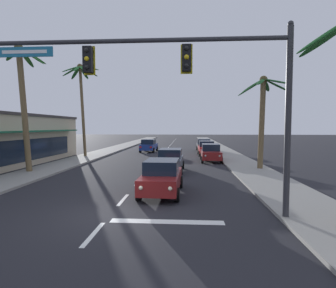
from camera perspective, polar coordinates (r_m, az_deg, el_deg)
ground_plane at (r=10.98m, az=-11.89°, el=-14.15°), size 220.00×220.00×0.00m
sidewalk_right at (r=30.64m, az=13.03°, el=-2.64°), size 3.20×110.00×0.14m
sidewalk_left at (r=32.07m, az=-15.69°, el=-2.40°), size 3.20×110.00×0.14m
lane_markings at (r=29.72m, az=-0.93°, el=-2.86°), size 4.28×86.71×0.01m
traffic_signal_mast at (r=10.08m, az=4.52°, el=13.56°), size 10.77×0.41×6.96m
sedan_lead_at_stop_bar at (r=13.82m, az=-1.30°, el=-6.74°), size 2.06×4.50×1.68m
sedan_third_in_queue at (r=20.68m, az=0.50°, el=-3.31°), size 2.06×4.50×1.68m
sedan_oncoming_far at (r=36.89m, az=-3.98°, el=-0.30°), size 2.13×4.52×1.68m
sedan_parked_nearest_kerb at (r=26.91m, az=8.80°, el=-1.76°), size 1.99×4.47×1.68m
sedan_parked_mid_kerb at (r=37.92m, az=7.39°, el=-0.21°), size 2.01×4.47×1.68m
sedan_parked_far_kerb at (r=32.57m, az=7.91°, el=-0.83°), size 1.95×4.45×1.68m
palm_left_second at (r=22.50m, az=-27.87°, el=10.32°), size 3.47×3.62×9.18m
palm_left_third at (r=31.91m, az=-17.49°, el=10.90°), size 4.14×3.99×10.14m
palm_right_second at (r=22.41m, az=18.96°, el=7.38°), size 3.96×4.12×7.20m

